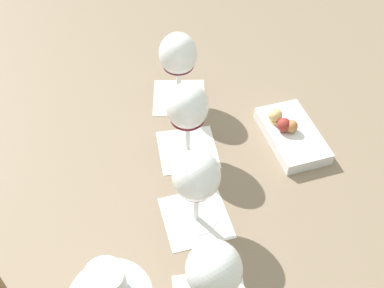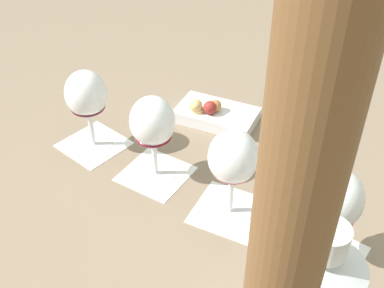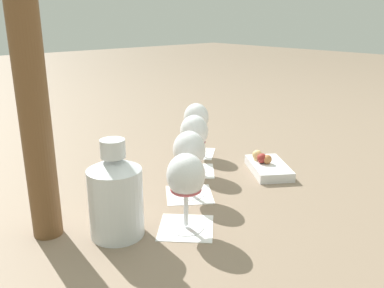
# 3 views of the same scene
# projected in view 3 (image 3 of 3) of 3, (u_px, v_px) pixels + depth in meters

# --- Properties ---
(ground_plane) EXTENTS (8.00, 8.00, 0.00)m
(ground_plane) POSITION_uv_depth(u_px,v_px,m) (194.00, 182.00, 1.08)
(ground_plane) COLOR #7F6B56
(tasting_card_0) EXTENTS (0.16, 0.16, 0.00)m
(tasting_card_0) POSITION_uv_depth(u_px,v_px,m) (186.00, 227.00, 0.85)
(tasting_card_0) COLOR white
(tasting_card_0) RESTS_ON ground_plane
(tasting_card_1) EXTENTS (0.16, 0.16, 0.00)m
(tasting_card_1) POSITION_uv_depth(u_px,v_px,m) (189.00, 194.00, 1.00)
(tasting_card_1) COLOR white
(tasting_card_1) RESTS_ON ground_plane
(tasting_card_2) EXTENTS (0.16, 0.16, 0.00)m
(tasting_card_2) POSITION_uv_depth(u_px,v_px,m) (194.00, 171.00, 1.15)
(tasting_card_2) COLOR white
(tasting_card_2) RESTS_ON ground_plane
(tasting_card_3) EXTENTS (0.16, 0.16, 0.00)m
(tasting_card_3) POSITION_uv_depth(u_px,v_px,m) (196.00, 153.00, 1.30)
(tasting_card_3) COLOR white
(tasting_card_3) RESTS_ON ground_plane
(wine_glass_0) EXTENTS (0.08, 0.08, 0.16)m
(wine_glass_0) POSITION_uv_depth(u_px,v_px,m) (186.00, 179.00, 0.81)
(wine_glass_0) COLOR white
(wine_glass_0) RESTS_ON tasting_card_0
(wine_glass_1) EXTENTS (0.08, 0.08, 0.16)m
(wine_glass_1) POSITION_uv_depth(u_px,v_px,m) (189.00, 153.00, 0.97)
(wine_glass_1) COLOR white
(wine_glass_1) RESTS_ON tasting_card_1
(wine_glass_2) EXTENTS (0.08, 0.08, 0.16)m
(wine_glass_2) POSITION_uv_depth(u_px,v_px,m) (194.00, 134.00, 1.12)
(wine_glass_2) COLOR white
(wine_glass_2) RESTS_ON tasting_card_2
(wine_glass_3) EXTENTS (0.08, 0.08, 0.16)m
(wine_glass_3) POSITION_uv_depth(u_px,v_px,m) (196.00, 120.00, 1.27)
(wine_glass_3) COLOR white
(wine_glass_3) RESTS_ON tasting_card_3
(ceramic_vase) EXTENTS (0.11, 0.11, 0.20)m
(ceramic_vase) POSITION_uv_depth(u_px,v_px,m) (116.00, 195.00, 0.80)
(ceramic_vase) COLOR silver
(ceramic_vase) RESTS_ON ground_plane
(snack_dish) EXTENTS (0.17, 0.19, 0.05)m
(snack_dish) POSITION_uv_depth(u_px,v_px,m) (267.00, 166.00, 1.14)
(snack_dish) COLOR silver
(snack_dish) RESTS_ON ground_plane
(umbrella_pole) EXTENTS (0.06, 0.06, 0.77)m
(umbrella_pole) POSITION_uv_depth(u_px,v_px,m) (24.00, 39.00, 0.71)
(umbrella_pole) COLOR brown
(umbrella_pole) RESTS_ON ground_plane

